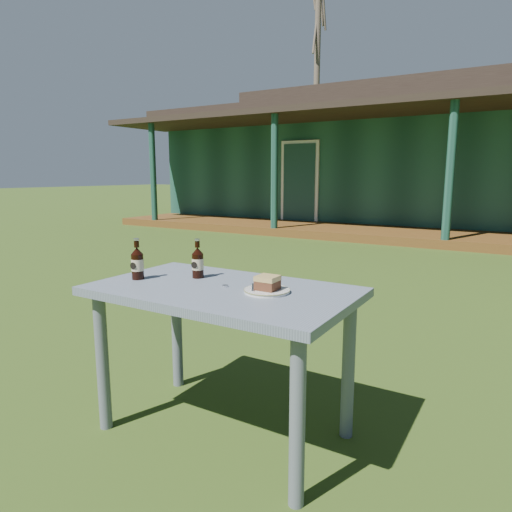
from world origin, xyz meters
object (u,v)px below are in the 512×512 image
Objects in this scene: cafe_table at (223,309)px; cola_bottle_far at (137,263)px; cola_bottle_near at (198,262)px; cake_slice at (268,283)px; plate at (267,291)px.

cola_bottle_far is (-0.45, -0.08, 0.18)m from cafe_table.
cola_bottle_near reaches higher than cafe_table.
cola_bottle_near reaches higher than cake_slice.
cake_slice reaches higher than plate.
cafe_table is 0.50m from cola_bottle_far.
cafe_table is at bearing -24.49° from cola_bottle_near.
cola_bottle_far is at bearing -171.45° from cake_slice.
cafe_table is at bearing -172.97° from plate.
cafe_table is at bearing 9.80° from cola_bottle_far.
cake_slice is at bearing -36.35° from plate.
cafe_table is 5.88× the size of plate.
cola_bottle_near is 0.97× the size of cola_bottle_far.
plate is at bearing 143.65° from cake_slice.
cake_slice is 0.69m from cola_bottle_far.
cola_bottle_far reaches higher than cola_bottle_near.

